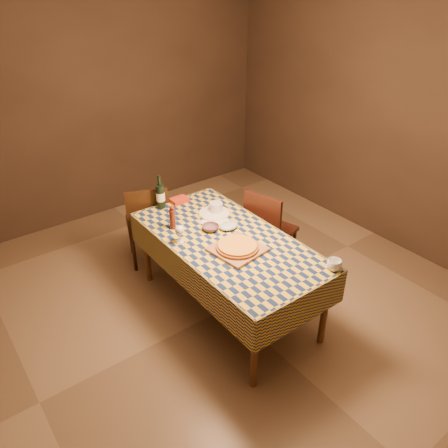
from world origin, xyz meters
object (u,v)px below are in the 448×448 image
Objects in this scene: dining_table at (227,247)px; cutting_board at (237,249)px; white_plate at (214,213)px; chair_far at (148,221)px; chair_right at (267,228)px; bowl at (211,228)px; pizza at (237,246)px; wine_bottle at (160,196)px.

dining_table is 4.76× the size of cutting_board.
chair_far is at bearing 120.69° from white_plate.
chair_far is at bearing 137.09° from chair_right.
white_plate is (0.20, 0.22, -0.02)m from bowl.
pizza is 1.05m from wine_bottle.
bowl reaches higher than white_plate.
chair_right is at bearing 2.21° from bowl.
dining_table is 1.12m from chair_far.
chair_right is (0.91, -0.84, 0.00)m from chair_far.
pizza is at bearing -108.83° from white_plate.
chair_far and chair_right have the same top height.
chair_right is (0.72, 0.03, -0.27)m from bowl.
cutting_board is 1.05m from wine_bottle.
white_plate is (0.21, 0.62, -0.03)m from pizza.
chair_right reaches higher than pizza.
white_plate is at bearing 68.34° from dining_table.
bowl is at bearing -177.79° from chair_right.
white_plate is at bearing 71.17° from pizza.
pizza is at bearing -83.09° from wine_bottle.
wine_bottle is at bearing 96.91° from pizza.
cutting_board is 0.88m from chair_right.
bowl is at bearing 97.78° from dining_table.
dining_table is 1.98× the size of chair_far.
cutting_board is at bearing -83.09° from wine_bottle.
bowl is 0.16× the size of chair_far.
chair_far reaches higher than bowl.
dining_table is 0.75m from chair_right.
wine_bottle reaches higher than chair_far.
white_plate reaches higher than dining_table.
bowl reaches higher than cutting_board.
pizza is (-0.04, -0.18, 0.12)m from dining_table.
cutting_board is 2.57× the size of bowl.
chair_right is (0.73, 0.42, -0.26)m from cutting_board.
cutting_board is 0.42× the size of chair_right.
chair_far reaches higher than dining_table.
chair_right is at bearing 30.12° from pizza.
pizza is 0.40m from bowl.
wine_bottle reaches higher than white_plate.
wine_bottle is (-0.13, 1.04, 0.08)m from pizza.
cutting_board is 0.40m from bowl.
bowl is (-0.03, 0.21, 0.10)m from dining_table.
white_plate is 0.31× the size of chair_far.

